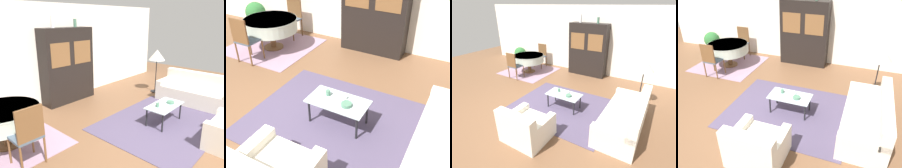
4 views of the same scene
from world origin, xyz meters
TOP-DOWN VIEW (x-y plane):
  - ground_plane at (0.00, 0.00)m, footprint 14.00×14.00m
  - wall_back at (0.00, 3.63)m, footprint 10.00×0.06m
  - area_rug at (0.99, 0.57)m, footprint 2.84×2.27m
  - dining_rug at (-1.82, 2.35)m, footprint 2.04×1.97m
  - couch at (2.75, 0.51)m, footprint 0.88×2.02m
  - armchair at (0.98, -0.95)m, footprint 0.94×0.86m
  - coffee_table at (1.04, 0.56)m, footprint 0.95×0.51m
  - display_cabinet at (0.51, 3.35)m, footprint 1.53×0.48m
  - dining_table at (-1.75, 2.29)m, footprint 1.28×1.28m
  - dining_chair_near at (-1.75, 1.42)m, footprint 0.44×0.44m
  - dining_chair_far at (-1.75, 3.16)m, footprint 0.44×0.44m
  - floor_lamp at (2.83, 1.87)m, footprint 0.51×0.51m
  - cup at (0.83, 0.62)m, footprint 0.07×0.07m
  - bowl at (1.21, 0.51)m, footprint 0.16×0.16m
  - bowl_small at (1.08, 0.67)m, footprint 0.11×0.11m
  - potted_plant at (-3.07, 3.14)m, footprint 0.57×0.57m

SIDE VIEW (x-z plane):
  - ground_plane at x=0.00m, z-range 0.00..0.00m
  - area_rug at x=0.99m, z-range 0.00..0.01m
  - dining_rug at x=-1.82m, z-range 0.00..0.01m
  - couch at x=2.75m, z-range -0.12..0.70m
  - armchair at x=0.98m, z-range -0.10..0.69m
  - coffee_table at x=1.04m, z-range 0.18..0.60m
  - potted_plant at x=-3.07m, z-range 0.05..0.81m
  - bowl_small at x=1.08m, z-range 0.44..0.48m
  - bowl at x=1.21m, z-range 0.44..0.49m
  - cup at x=0.83m, z-range 0.44..0.53m
  - dining_chair_near at x=-1.75m, z-range 0.07..1.11m
  - dining_chair_far at x=-1.75m, z-range 0.07..1.11m
  - dining_table at x=-1.75m, z-range 0.23..0.98m
  - display_cabinet at x=0.51m, z-range 0.00..2.07m
  - floor_lamp at x=2.83m, z-range 0.49..1.86m
  - wall_back at x=0.00m, z-range 0.00..2.70m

